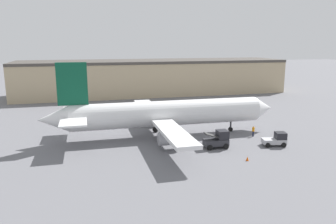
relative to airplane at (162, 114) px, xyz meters
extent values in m
plane|color=slate|center=(0.92, -0.01, -3.58)|extent=(400.00, 400.00, 0.00)
cube|color=tan|center=(8.21, 43.35, 0.82)|extent=(74.20, 16.49, 8.80)
cube|color=#47423D|center=(8.21, 43.35, 5.57)|extent=(74.20, 16.82, 0.70)
cylinder|color=silver|center=(0.92, -0.01, 0.04)|extent=(29.52, 4.16, 3.90)
cone|color=silver|center=(17.22, -0.15, 0.04)|extent=(3.15, 3.85, 3.82)
cone|color=silver|center=(-15.97, 0.14, 0.04)|extent=(4.32, 3.74, 3.71)
cube|color=silver|center=(-0.48, 8.65, -0.64)|extent=(3.14, 13.41, 0.50)
cube|color=silver|center=(-0.64, -8.64, -0.64)|extent=(3.14, 13.41, 0.50)
cylinder|color=#939399|center=(-0.50, 6.64, -1.97)|extent=(3.07, 1.88, 1.85)
cylinder|color=#939399|center=(-0.62, -6.63, -1.97)|extent=(3.07, 1.88, 1.85)
cube|color=#0C4C33|center=(-13.05, 0.12, 5.01)|extent=(4.24, 0.40, 6.05)
cube|color=silver|center=(-13.01, 4.41, 0.43)|extent=(3.55, 4.71, 0.24)
cube|color=silver|center=(-13.09, -4.18, 0.43)|extent=(3.55, 4.71, 0.24)
cylinder|color=#38383D|center=(11.53, -0.10, -2.75)|extent=(0.28, 0.28, 1.67)
cylinder|color=black|center=(11.53, -0.10, -3.23)|extent=(0.70, 0.36, 0.70)
cylinder|color=#38383D|center=(-0.58, -2.53, -2.75)|extent=(0.28, 0.28, 1.67)
cylinder|color=black|center=(-0.58, -2.53, -3.13)|extent=(0.90, 0.36, 0.90)
cylinder|color=#38383D|center=(-0.54, 2.54, -2.75)|extent=(0.28, 0.28, 1.67)
cylinder|color=black|center=(-0.54, 2.54, -3.13)|extent=(0.90, 0.36, 0.90)
cylinder|color=#1E2338|center=(13.64, -3.70, -3.17)|extent=(0.27, 0.27, 0.81)
cylinder|color=orange|center=(13.64, -3.70, -2.45)|extent=(0.37, 0.37, 0.64)
sphere|color=tan|center=(13.64, -3.70, -2.01)|extent=(0.24, 0.24, 0.24)
cube|color=#B2B2B7|center=(14.08, -8.72, -2.91)|extent=(3.48, 2.28, 0.66)
cube|color=black|center=(14.95, -8.92, -2.11)|extent=(1.70, 1.73, 0.94)
cylinder|color=black|center=(15.00, -9.76, -3.24)|extent=(0.73, 0.42, 0.68)
cylinder|color=black|center=(15.35, -8.18, -3.24)|extent=(0.73, 0.42, 0.68)
cylinder|color=black|center=(12.81, -9.26, -3.24)|extent=(0.73, 0.42, 0.68)
cylinder|color=black|center=(13.16, -7.69, -3.24)|extent=(0.73, 0.42, 0.68)
cube|color=#2D2D33|center=(5.76, -7.50, -2.77)|extent=(3.39, 1.84, 0.84)
cube|color=black|center=(6.69, -7.53, -1.74)|extent=(1.52, 1.60, 1.21)
cube|color=#333333|center=(5.16, -7.48, -1.75)|extent=(2.11, 1.28, 0.79)
cylinder|color=black|center=(6.89, -8.40, -3.19)|extent=(0.78, 0.31, 0.77)
cylinder|color=black|center=(6.95, -6.68, -3.19)|extent=(0.78, 0.31, 0.77)
cylinder|color=black|center=(4.56, -8.32, -3.19)|extent=(0.78, 0.31, 0.77)
cylinder|color=black|center=(4.62, -6.60, -3.19)|extent=(0.78, 0.31, 0.77)
cone|color=#EF590F|center=(7.54, -13.22, -3.30)|extent=(0.36, 0.36, 0.55)
camera|label=1|loc=(-11.82, -47.69, 10.70)|focal=35.00mm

